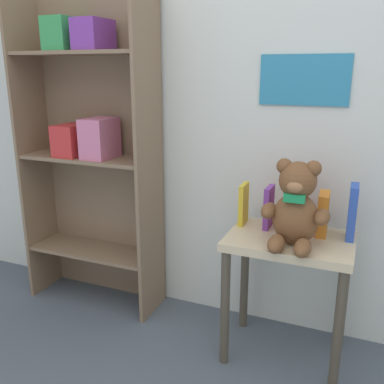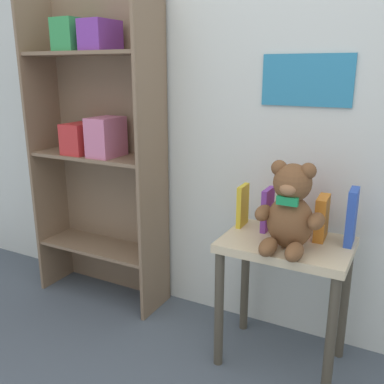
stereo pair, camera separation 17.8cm
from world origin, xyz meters
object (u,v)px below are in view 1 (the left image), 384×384
(teddy_bear, at_px, (296,207))
(book_standing_yellow, at_px, (244,204))
(book_standing_blue, at_px, (352,212))
(display_table, at_px, (288,262))
(book_standing_red, at_px, (296,203))
(bookshelf_side, at_px, (92,140))
(book_standing_orange, at_px, (323,214))
(book_standing_purple, at_px, (269,207))

(teddy_bear, height_order, book_standing_yellow, teddy_bear)
(book_standing_blue, bearing_deg, display_table, -160.64)
(teddy_bear, distance_m, book_standing_red, 0.18)
(teddy_bear, relative_size, book_standing_red, 1.38)
(book_standing_red, bearing_deg, bookshelf_side, 175.55)
(book_standing_blue, bearing_deg, book_standing_orange, 176.53)
(teddy_bear, distance_m, book_standing_yellow, 0.31)
(display_table, height_order, book_standing_yellow, book_standing_yellow)
(book_standing_purple, xyz_separation_m, book_standing_red, (0.12, 0.01, 0.03))
(book_standing_purple, xyz_separation_m, book_standing_blue, (0.35, 0.01, 0.02))
(teddy_bear, bearing_deg, display_table, 107.86)
(book_standing_purple, height_order, book_standing_orange, book_standing_purple)
(book_standing_red, distance_m, book_standing_orange, 0.12)
(book_standing_yellow, height_order, book_standing_red, book_standing_red)
(teddy_bear, xyz_separation_m, book_standing_yellow, (-0.26, 0.16, -0.07))
(display_table, xyz_separation_m, book_standing_orange, (0.12, 0.09, 0.20))
(bookshelf_side, xyz_separation_m, book_standing_yellow, (0.85, -0.05, -0.23))
(display_table, bearing_deg, teddy_bear, -72.14)
(book_standing_red, bearing_deg, book_standing_purple, -177.79)
(book_standing_purple, distance_m, book_standing_blue, 0.35)
(display_table, height_order, teddy_bear, teddy_bear)
(book_standing_purple, bearing_deg, book_standing_orange, 2.49)
(book_standing_blue, bearing_deg, book_standing_purple, 178.82)
(teddy_bear, relative_size, book_standing_blue, 1.52)
(book_standing_yellow, distance_m, book_standing_blue, 0.47)
(book_standing_blue, bearing_deg, book_standing_yellow, 178.52)
(book_standing_purple, bearing_deg, display_table, -35.96)
(display_table, xyz_separation_m, book_standing_red, (0.00, 0.09, 0.24))
(teddy_bear, distance_m, book_standing_purple, 0.23)
(book_standing_yellow, bearing_deg, book_standing_orange, 0.24)
(display_table, distance_m, book_standing_purple, 0.25)
(book_standing_purple, xyz_separation_m, book_standing_orange, (0.23, 0.01, -0.00))
(display_table, relative_size, book_standing_orange, 3.15)
(display_table, relative_size, teddy_bear, 1.64)
(bookshelf_side, bearing_deg, book_standing_red, -2.42)
(book_standing_orange, distance_m, book_standing_blue, 0.12)
(book_standing_purple, bearing_deg, book_standing_red, 4.73)
(bookshelf_side, bearing_deg, teddy_bear, -11.12)
(bookshelf_side, xyz_separation_m, book_standing_red, (1.08, -0.05, -0.20))
(book_standing_yellow, relative_size, book_standing_red, 0.74)
(display_table, relative_size, book_standing_blue, 2.49)
(display_table, xyz_separation_m, teddy_bear, (0.02, -0.08, 0.27))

